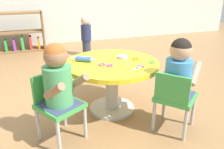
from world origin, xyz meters
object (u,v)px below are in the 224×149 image
at_px(child_chair_right, 174,98).
at_px(rolling_pin, 84,59).
at_px(child_chair_left, 57,104).
at_px(bookshelf_low, 17,35).
at_px(craft_table, 112,74).
at_px(seated_child_right, 179,70).
at_px(seated_child_left, 58,78).
at_px(toddler_standing, 86,35).
at_px(craft_scissors, 139,67).

xyz_separation_m(child_chair_right, rolling_pin, (-0.61, 0.59, 0.22)).
relative_size(child_chair_left, bookshelf_low, 0.58).
relative_size(craft_table, seated_child_right, 1.70).
bearing_deg(seated_child_right, seated_child_left, 170.62).
relative_size(bookshelf_low, toddler_standing, 1.38).
bearing_deg(child_chair_right, toddler_standing, 93.99).
xyz_separation_m(toddler_standing, rolling_pin, (-0.44, -1.80, 0.16)).
bearing_deg(toddler_standing, child_chair_left, -108.93).
relative_size(bookshelf_low, craft_scissors, 6.68).
distance_m(child_chair_left, seated_child_right, 0.99).
xyz_separation_m(rolling_pin, craft_scissors, (0.42, -0.31, -0.02)).
height_order(seated_child_left, seated_child_right, same).
relative_size(seated_child_left, child_chair_right, 0.95).
distance_m(child_chair_right, rolling_pin, 0.88).
distance_m(craft_table, child_chair_right, 0.62).
bearing_deg(craft_scissors, rolling_pin, 143.10).
bearing_deg(child_chair_right, child_chair_left, 166.90).
bearing_deg(seated_child_right, craft_scissors, 131.86).
height_order(craft_table, rolling_pin, rolling_pin).
relative_size(seated_child_left, toddler_standing, 0.76).
distance_m(seated_child_right, bookshelf_low, 3.29).
bearing_deg(child_chair_right, bookshelf_low, 112.70).
xyz_separation_m(craft_table, bookshelf_low, (-0.91, 2.55, -0.07)).
height_order(bookshelf_low, toddler_standing, bookshelf_low).
height_order(seated_child_left, rolling_pin, seated_child_left).
height_order(seated_child_right, craft_scissors, seated_child_right).
relative_size(child_chair_right, toddler_standing, 0.80).
xyz_separation_m(child_chair_left, seated_child_left, (0.02, -0.03, 0.23)).
relative_size(craft_table, child_chair_left, 1.62).
height_order(child_chair_left, child_chair_right, same).
relative_size(child_chair_right, seated_child_right, 1.05).
relative_size(child_chair_left, toddler_standing, 0.80).
distance_m(rolling_pin, craft_scissors, 0.52).
bearing_deg(child_chair_left, bookshelf_low, 97.24).
relative_size(seated_child_right, bookshelf_low, 0.55).
height_order(seated_child_right, bookshelf_low, seated_child_right).
xyz_separation_m(craft_table, seated_child_right, (0.40, -0.47, 0.16)).
relative_size(seated_child_left, bookshelf_low, 0.55).
bearing_deg(rolling_pin, seated_child_left, -124.41).
bearing_deg(rolling_pin, craft_table, -21.65).
xyz_separation_m(child_chair_left, seated_child_right, (0.94, -0.19, 0.23)).
bearing_deg(toddler_standing, rolling_pin, -103.88).
bearing_deg(seated_child_left, craft_table, 30.87).
bearing_deg(bookshelf_low, child_chair_right, -67.30).
distance_m(bookshelf_low, craft_scissors, 2.97).
distance_m(bookshelf_low, rolling_pin, 2.55).
height_order(bookshelf_low, craft_scissors, bookshelf_low).
height_order(seated_child_left, bookshelf_low, seated_child_left).
bearing_deg(toddler_standing, bookshelf_low, 149.45).
relative_size(child_chair_left, craft_scissors, 3.85).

